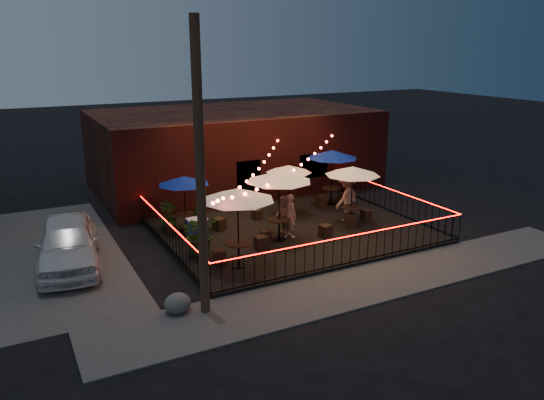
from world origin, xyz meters
The scene contains 36 objects.
ground centered at (0.00, 0.00, 0.00)m, with size 110.00×110.00×0.00m, color black.
patio centered at (0.00, 2.00, 0.07)m, with size 10.00×8.00×0.15m, color black.
sidewalk centered at (0.00, -3.25, 0.03)m, with size 18.00×2.50×0.05m, color #3F3D3A.
brick_building centered at (1.00, 9.99, 2.00)m, with size 14.00×8.00×4.00m.
utility_pole centered at (-5.40, -2.60, 4.00)m, with size 0.26×0.26×8.00m, color #362416.
fence_front centered at (0.00, -2.00, 0.66)m, with size 10.00×0.04×1.04m.
fence_left centered at (-5.00, 2.00, 0.66)m, with size 0.04×8.00×1.04m.
fence_right centered at (5.00, 2.00, 0.66)m, with size 0.04×8.00×1.04m.
festoon_lights centered at (-1.01, 1.70, 2.52)m, with size 10.02×8.72×1.32m.
cafe_table_0 centered at (-3.38, -0.38, 2.61)m, with size 2.48×2.48×2.69m.
cafe_table_1 centered at (-3.80, 3.82, 2.18)m, with size 2.25×2.25×2.23m.
cafe_table_2 centered at (-1.01, 1.18, 2.60)m, with size 2.71×2.71×2.68m.
cafe_table_3 centered at (0.88, 3.83, 2.14)m, with size 2.34×2.34×2.18m.
cafe_table_4 centered at (2.45, 1.40, 2.38)m, with size 2.30×2.30×2.44m.
cafe_table_5 centered at (3.36, 4.22, 2.47)m, with size 2.85×2.85×2.54m.
bistro_chair_0 centered at (-3.84, 0.16, 0.38)m, with size 0.39×0.39×0.47m, color black.
bistro_chair_1 centered at (-2.03, 0.63, 0.40)m, with size 0.42×0.42×0.50m, color black.
bistro_chair_2 centered at (-4.49, 3.96, 0.36)m, with size 0.35×0.35×0.41m, color black.
bistro_chair_3 centered at (-2.59, 3.28, 0.39)m, with size 0.41×0.41×0.49m, color black.
bistro_chair_4 centered at (-1.54, 1.23, 0.37)m, with size 0.38×0.38×0.44m, color black.
bistro_chair_5 centered at (0.74, 0.67, 0.38)m, with size 0.40×0.40×0.47m, color black.
bistro_chair_6 centered at (-0.65, 3.82, 0.36)m, with size 0.35×0.35×0.41m, color black.
bistro_chair_7 centered at (0.90, 3.61, 0.39)m, with size 0.41×0.41×0.49m, color black.
bistro_chair_8 centered at (2.30, 1.22, 0.41)m, with size 0.43×0.43×0.51m, color black.
bistro_chair_9 centered at (3.39, 1.61, 0.36)m, with size 0.36×0.36×0.43m, color black.
bistro_chair_10 centered at (2.83, 4.18, 0.39)m, with size 0.40×0.40×0.47m, color black.
bistro_chair_11 centered at (4.00, 4.17, 0.36)m, with size 0.36×0.36×0.43m, color black.
patron_a centered at (-0.45, 1.33, 1.00)m, with size 0.62×0.41×1.70m, color tan.
patron_b centered at (-0.68, 1.43, 0.95)m, with size 0.78×0.61×1.61m, color #D1A888.
patron_c centered at (2.63, 1.96, 1.12)m, with size 1.26×0.72×1.95m, color tan.
potted_shrub_a centered at (-4.13, 1.24, 0.91)m, with size 1.36×1.18×1.51m, color #173A12.
potted_shrub_b centered at (-3.54, 3.32, 0.79)m, with size 0.70×0.56×1.27m, color #173D13.
potted_shrub_c centered at (-4.43, 4.08, 0.75)m, with size 0.68×0.68×1.21m, color #0E390B.
cooler centered at (-3.83, 2.38, 0.63)m, with size 0.72×0.52×0.94m.
boulder centered at (-6.12, -2.32, 0.32)m, with size 0.83×0.70×0.64m, color #4E4E49.
car_white centered at (-8.34, 2.59, 0.83)m, with size 1.97×4.89×1.67m, color silver.
Camera 1 is at (-9.97, -15.41, 7.26)m, focal length 35.00 mm.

